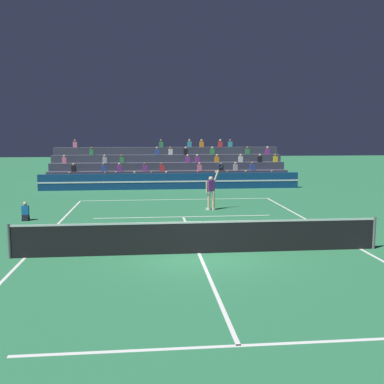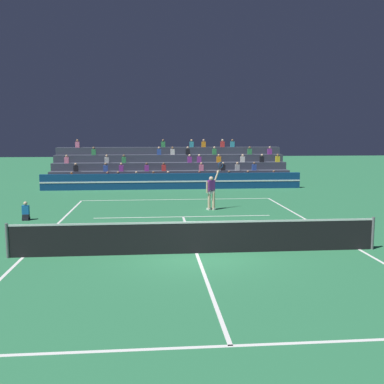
# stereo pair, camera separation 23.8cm
# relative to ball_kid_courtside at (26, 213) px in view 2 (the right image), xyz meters

# --- Properties ---
(ground_plane) EXTENTS (120.00, 120.00, 0.00)m
(ground_plane) POSITION_rel_ball_kid_courtside_xyz_m (7.09, -6.25, -0.33)
(ground_plane) COLOR #2D7A4C
(court_lines) EXTENTS (11.10, 23.90, 0.01)m
(court_lines) POSITION_rel_ball_kid_courtside_xyz_m (7.09, -6.25, -0.33)
(court_lines) COLOR white
(court_lines) RESTS_ON ground
(tennis_net) EXTENTS (12.00, 0.10, 1.10)m
(tennis_net) POSITION_rel_ball_kid_courtside_xyz_m (7.09, -6.25, 0.21)
(tennis_net) COLOR slate
(tennis_net) RESTS_ON ground
(sponsor_banner_wall) EXTENTS (18.00, 0.26, 1.10)m
(sponsor_banner_wall) POSITION_rel_ball_kid_courtside_xyz_m (7.09, 10.53, 0.22)
(sponsor_banner_wall) COLOR navy
(sponsor_banner_wall) RESTS_ON ground
(bleacher_stand) EXTENTS (17.69, 4.75, 3.38)m
(bleacher_stand) POSITION_rel_ball_kid_courtside_xyz_m (7.10, 14.32, 0.69)
(bleacher_stand) COLOR #383D4C
(bleacher_stand) RESTS_ON ground
(ball_kid_courtside) EXTENTS (0.30, 0.36, 0.84)m
(ball_kid_courtside) POSITION_rel_ball_kid_courtside_xyz_m (0.00, 0.00, 0.00)
(ball_kid_courtside) COLOR black
(ball_kid_courtside) RESTS_ON ground
(tennis_player) EXTENTS (0.96, 0.50, 2.47)m
(tennis_player) POSITION_rel_ball_kid_courtside_xyz_m (8.65, 1.94, 0.66)
(tennis_player) COLOR beige
(tennis_player) RESTS_ON ground
(tennis_ball) EXTENTS (0.07, 0.07, 0.07)m
(tennis_ball) POSITION_rel_ball_kid_courtside_xyz_m (6.08, -4.22, -0.30)
(tennis_ball) COLOR #C6DB33
(tennis_ball) RESTS_ON ground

